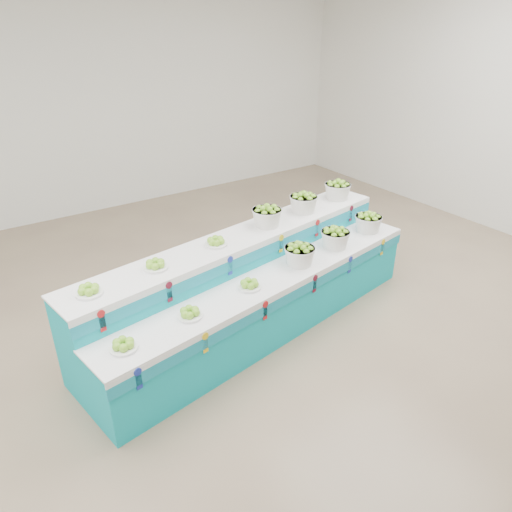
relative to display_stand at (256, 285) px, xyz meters
name	(u,v)px	position (x,y,z in m)	size (l,w,h in m)	color
ground	(263,349)	(-0.22, -0.45, -0.51)	(10.00, 10.00, 0.00)	#76614F
back_wall	(90,95)	(-0.22, 4.55, 1.49)	(10.00, 10.00, 0.00)	silver
display_stand	(256,285)	(0.00, 0.00, 0.00)	(4.18, 1.07, 1.02)	#0EA9B8
plate_lower_left	(123,344)	(-1.70, -0.54, 0.26)	(0.24, 0.24, 0.10)	white
plate_lower_mid	(190,312)	(-1.03, -0.43, 0.26)	(0.24, 0.24, 0.10)	white
plate_lower_right	(249,284)	(-0.29, -0.31, 0.26)	(0.24, 0.24, 0.10)	white
basket_lower_left	(300,254)	(0.45, -0.19, 0.33)	(0.34, 0.34, 0.25)	silver
basket_lower_mid	(335,237)	(1.07, -0.09, 0.33)	(0.34, 0.34, 0.25)	silver
basket_lower_right	(368,222)	(1.74, 0.02, 0.33)	(0.34, 0.34, 0.25)	silver
plate_upper_left	(89,290)	(-1.78, -0.03, 0.56)	(0.24, 0.24, 0.10)	white
plate_upper_mid	(155,264)	(-1.11, 0.08, 0.56)	(0.24, 0.24, 0.10)	white
plate_upper_right	(216,241)	(-0.37, 0.20, 0.56)	(0.24, 0.24, 0.10)	white
basket_upper_left	(267,216)	(0.37, 0.32, 0.63)	(0.34, 0.34, 0.25)	silver
basket_upper_mid	(303,202)	(0.99, 0.42, 0.63)	(0.34, 0.34, 0.25)	silver
basket_upper_right	(338,190)	(1.66, 0.53, 0.63)	(0.34, 0.34, 0.25)	silver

